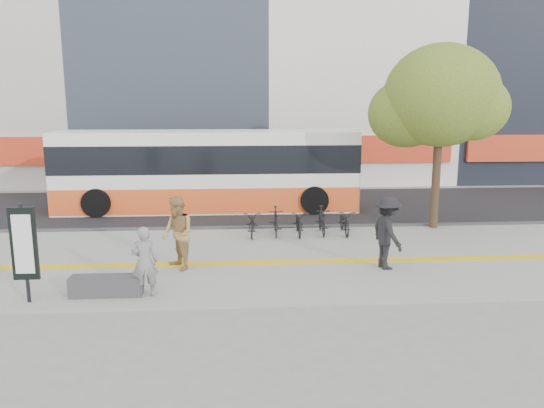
{
  "coord_description": "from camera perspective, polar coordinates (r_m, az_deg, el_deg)",
  "views": [
    {
      "loc": [
        0.41,
        -12.6,
        4.38
      ],
      "look_at": [
        1.37,
        2.0,
        1.51
      ],
      "focal_mm": 34.36,
      "sensor_mm": 36.0,
      "label": 1
    }
  ],
  "objects": [
    {
      "name": "street_tree",
      "position": [
        18.69,
        17.83,
        10.99
      ],
      "size": [
        4.4,
        3.8,
        6.31
      ],
      "color": "#372419",
      "rests_on": "sidewalk"
    },
    {
      "name": "bench",
      "position": [
        12.47,
        -17.69,
        -8.53
      ],
      "size": [
        1.6,
        0.45,
        0.45
      ],
      "primitive_type": "cube",
      "color": "#333335",
      "rests_on": "sidewalk"
    },
    {
      "name": "curb",
      "position": [
        18.12,
        -4.94,
        -2.7
      ],
      "size": [
        40.0,
        0.25,
        0.14
      ],
      "primitive_type": "cube",
      "color": "#333335",
      "rests_on": "ground"
    },
    {
      "name": "bicycle_row",
      "position": [
        17.16,
        2.96,
        -1.96
      ],
      "size": [
        3.68,
        1.6,
        0.92
      ],
      "color": "black",
      "rests_on": "sidewalk"
    },
    {
      "name": "bus",
      "position": [
        21.32,
        -7.02,
        3.42
      ],
      "size": [
        11.99,
        2.84,
        3.19
      ],
      "color": "white",
      "rests_on": "street"
    },
    {
      "name": "ground",
      "position": [
        13.34,
        -5.36,
        -8.12
      ],
      "size": [
        120.0,
        120.0,
        0.0
      ],
      "primitive_type": "plane",
      "color": "slate",
      "rests_on": "ground"
    },
    {
      "name": "signboard",
      "position": [
        12.39,
        -25.54,
        -4.1
      ],
      "size": [
        0.55,
        0.1,
        2.2
      ],
      "color": "black",
      "rests_on": "sidewalk"
    },
    {
      "name": "street",
      "position": [
        22.04,
        -4.74,
        -0.33
      ],
      "size": [
        40.0,
        8.0,
        0.06
      ],
      "primitive_type": "cube",
      "color": "black",
      "rests_on": "ground"
    },
    {
      "name": "seated_woman",
      "position": [
        12.01,
        -13.79,
        -6.16
      ],
      "size": [
        0.64,
        0.46,
        1.61
      ],
      "primitive_type": "imported",
      "rotation": [
        0.0,
        0.0,
        3.28
      ],
      "color": "black",
      "rests_on": "sidewalk"
    },
    {
      "name": "tactile_strip",
      "position": [
        14.27,
        -5.26,
        -6.48
      ],
      "size": [
        40.0,
        0.45,
        0.01
      ],
      "primitive_type": "cube",
      "color": "yellow",
      "rests_on": "sidewalk"
    },
    {
      "name": "sidewalk",
      "position": [
        14.76,
        -5.21,
        -6.06
      ],
      "size": [
        40.0,
        7.0,
        0.08
      ],
      "primitive_type": "cube",
      "color": "gray",
      "rests_on": "ground"
    },
    {
      "name": "pedestrian_dark",
      "position": [
        13.9,
        12.53,
        -3.05
      ],
      "size": [
        0.97,
        1.38,
        1.94
      ],
      "primitive_type": "imported",
      "rotation": [
        0.0,
        0.0,
        1.79
      ],
      "color": "black",
      "rests_on": "sidewalk"
    },
    {
      "name": "pedestrian_tan",
      "position": [
        13.71,
        -10.32,
        -3.18
      ],
      "size": [
        1.1,
        1.18,
        1.93
      ],
      "primitive_type": "imported",
      "rotation": [
        0.0,
        0.0,
        -1.05
      ],
      "color": "#AB824A",
      "rests_on": "sidewalk"
    }
  ]
}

